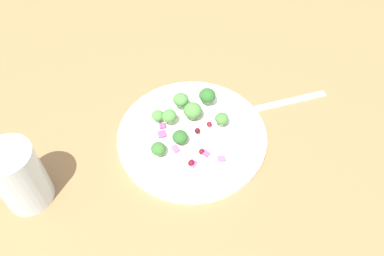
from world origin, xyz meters
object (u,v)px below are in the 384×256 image
at_px(broccoli_floret_1, 179,136).
at_px(broccoli_floret_2, 222,119).
at_px(fork, 270,105).
at_px(plate, 192,135).
at_px(broccoli_floret_0, 168,117).
at_px(water_glass, 19,177).

height_order(broccoli_floret_1, broccoli_floret_2, broccoli_floret_2).
bearing_deg(fork, plate, 172.57).
relative_size(plate, broccoli_floret_2, 10.78).
xyz_separation_m(broccoli_floret_0, water_glass, (-0.23, 0.01, 0.02)).
bearing_deg(broccoli_floret_2, broccoli_floret_1, 171.55).
bearing_deg(water_glass, broccoli_floret_1, -12.56).
bearing_deg(plate, water_glass, 169.25).
distance_m(broccoli_floret_1, fork, 0.18).
relative_size(broccoli_floret_2, fork, 0.12).
xyz_separation_m(broccoli_floret_2, water_glass, (-0.30, 0.06, 0.02)).
bearing_deg(broccoli_floret_1, plate, 5.51).
xyz_separation_m(broccoli_floret_1, fork, (0.18, -0.02, -0.03)).
height_order(broccoli_floret_2, water_glass, water_glass).
height_order(plate, broccoli_floret_2, broccoli_floret_2).
distance_m(broccoli_floret_1, water_glass, 0.23).
bearing_deg(broccoli_floret_0, plate, -61.14).
bearing_deg(broccoli_floret_1, broccoli_floret_2, -8.45).
distance_m(broccoli_floret_0, water_glass, 0.23).
height_order(broccoli_floret_0, broccoli_floret_1, broccoli_floret_0).
relative_size(broccoli_floret_1, broccoli_floret_2, 1.10).
bearing_deg(fork, broccoli_floret_1, 174.43).
distance_m(broccoli_floret_1, broccoli_floret_2, 0.07).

